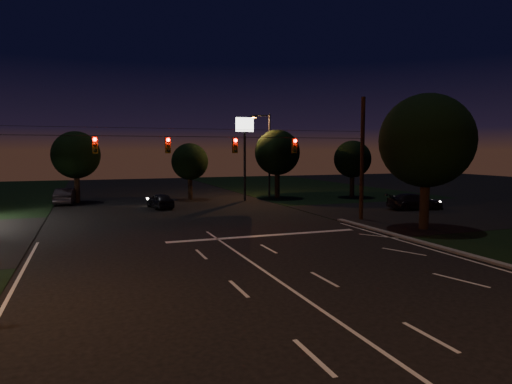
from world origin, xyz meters
name	(u,v)px	position (x,y,z in m)	size (l,w,h in m)	color
ground	(306,300)	(0.00, 0.00, 0.00)	(140.00, 140.00, 0.00)	black
cross_street_right	(437,213)	(20.00, 16.00, 0.00)	(20.00, 16.00, 0.02)	black
center_line	(427,382)	(0.00, -6.00, 0.01)	(0.14, 40.00, 0.01)	silver
stop_bar	(265,236)	(3.00, 11.50, 0.01)	(12.00, 0.50, 0.01)	silver
utility_pole_right	(361,220)	(12.00, 15.00, 0.00)	(0.30, 0.30, 9.00)	black
signal_span	(202,145)	(0.00, 14.96, 5.50)	(24.00, 0.40, 1.56)	black
pole_sign_right	(245,139)	(8.00, 30.00, 6.24)	(1.80, 0.30, 8.40)	black
street_light_right_far	(267,149)	(11.24, 32.00, 5.24)	(2.20, 0.35, 9.00)	black
tree_right_near	(425,142)	(13.53, 10.17, 5.68)	(6.00, 6.00, 8.76)	black
tree_far_b	(76,156)	(-7.98, 34.13, 4.61)	(4.60, 4.60, 6.98)	black
tree_far_c	(190,162)	(3.02, 33.10, 3.90)	(3.80, 3.80, 5.86)	black
tree_far_d	(277,153)	(12.02, 31.13, 4.83)	(4.80, 4.80, 7.30)	black
tree_far_e	(352,160)	(20.02, 29.11, 4.11)	(4.00, 4.00, 6.18)	black
car_oncoming_a	(160,201)	(-1.00, 26.84, 0.67)	(1.59, 3.95, 1.34)	black
car_oncoming_b	(66,196)	(-9.00, 33.12, 0.76)	(1.62, 4.64, 1.53)	black
car_cross	(415,202)	(19.49, 18.16, 0.71)	(1.98, 4.86, 1.41)	black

